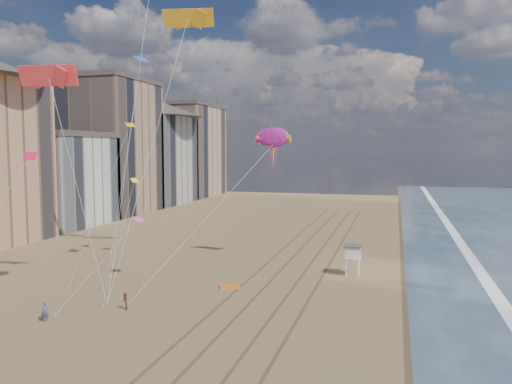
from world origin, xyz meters
TOP-DOWN VIEW (x-y plane):
  - wet_sand at (19.00, 40.00)m, footprint 260.00×260.00m
  - foam at (23.20, 40.00)m, footprint 260.00×260.00m
  - tracks at (2.55, 30.00)m, footprint 7.68×120.00m
  - buildings at (-45.73, 65.59)m, footprint 34.72×131.35m
  - lifeguard_stand at (9.39, 31.25)m, footprint 1.92×1.92m
  - grounded_kite at (-2.16, 23.35)m, footprint 2.32×1.93m
  - show_kite at (-0.28, 33.93)m, footprint 6.42×10.25m
  - kite_flyer_a at (-13.29, 9.84)m, footprint 0.74×0.65m
  - kite_flyer_b at (-8.66, 14.25)m, footprint 0.92×0.95m
  - parafoils at (-12.88, 25.24)m, footprint 13.39×16.05m
  - small_kites at (-14.90, 23.82)m, footprint 9.08×18.40m

SIDE VIEW (x-z plane):
  - wet_sand at x=19.00m, z-range 0.00..0.00m
  - foam at x=23.20m, z-range 0.00..0.00m
  - tracks at x=2.55m, z-range 0.00..0.01m
  - grounded_kite at x=-2.16m, z-range 0.00..0.23m
  - kite_flyer_b at x=-8.66m, z-range 0.00..1.54m
  - kite_flyer_a at x=-13.29m, z-range 0.00..1.69m
  - lifeguard_stand at x=9.39m, z-range 0.94..4.41m
  - buildings at x=-45.73m, z-range -0.95..28.05m
  - small_kites at x=-14.90m, z-range 6.62..23.62m
  - show_kite at x=-0.28m, z-range 2.37..28.11m
  - parafoils at x=-12.88m, z-range 20.52..34.74m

